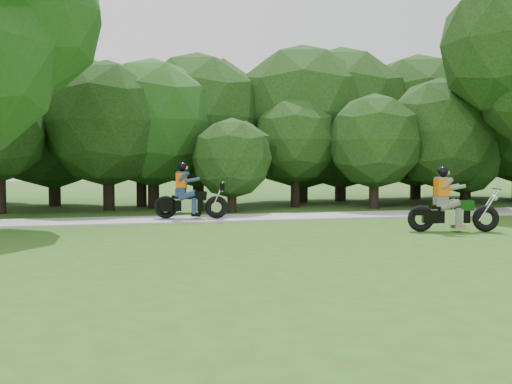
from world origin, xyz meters
name	(u,v)px	position (x,y,z in m)	size (l,w,h in m)	color
ground	(412,254)	(0.00, 0.00, 0.00)	(100.00, 100.00, 0.00)	#345418
walkway	(295,217)	(0.00, 8.00, 0.03)	(60.00, 2.20, 0.06)	#ABABA5
tree_line	(280,124)	(1.44, 14.69, 3.65)	(39.77, 11.82, 7.43)	black
chopper_motorcycle	(449,208)	(2.84, 3.13, 0.66)	(2.46, 1.03, 1.78)	black
touring_motorcycle	(186,198)	(-3.72, 7.87, 0.72)	(2.38, 1.11, 1.83)	black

